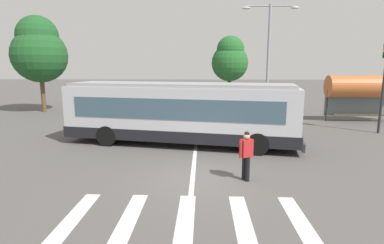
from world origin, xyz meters
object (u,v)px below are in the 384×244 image
object	(u,v)px
pedestrian_crossing_street	(246,153)
city_transit_bus	(180,113)
parked_car_black	(187,104)
bus_stop_shelter	(363,87)
parked_car_white	(219,105)
background_tree_left	(39,50)
background_tree_right	(230,59)
twin_arm_street_lamp	(269,49)
parked_car_red	(153,104)

from	to	relation	value
pedestrian_crossing_street	city_transit_bus	bearing A→B (deg)	118.22
parked_car_black	bus_stop_shelter	distance (m)	13.08
parked_car_black	parked_car_white	bearing A→B (deg)	-7.09
background_tree_left	background_tree_right	world-z (taller)	background_tree_left
twin_arm_street_lamp	parked_car_red	bearing A→B (deg)	165.40
parked_car_black	twin_arm_street_lamp	world-z (taller)	twin_arm_street_lamp
bus_stop_shelter	city_transit_bus	bearing A→B (deg)	-151.03
parked_car_black	background_tree_right	xyz separation A→B (m)	(3.81, 3.68, 3.74)
parked_car_red	parked_car_black	size ratio (longest dim) A/B	1.01
parked_car_black	background_tree_right	size ratio (longest dim) A/B	0.68
parked_car_black	twin_arm_street_lamp	size ratio (longest dim) A/B	0.55
parked_car_red	bus_stop_shelter	xyz separation A→B (m)	(15.41, -3.40, 1.65)
twin_arm_street_lamp	parked_car_black	bearing A→B (deg)	159.48
city_transit_bus	twin_arm_street_lamp	bearing A→B (deg)	53.35
background_tree_left	parked_car_white	bearing A→B (deg)	-2.61
city_transit_bus	background_tree_right	world-z (taller)	background_tree_right
parked_car_red	parked_car_white	size ratio (longest dim) A/B	1.02
city_transit_bus	parked_car_black	xyz separation A→B (m)	(-0.21, 10.17, -0.82)
bus_stop_shelter	background_tree_right	xyz separation A→B (m)	(-8.72, 7.02, 2.09)
pedestrian_crossing_street	bus_stop_shelter	distance (m)	15.28
bus_stop_shelter	background_tree_right	world-z (taller)	background_tree_right
background_tree_right	parked_car_red	bearing A→B (deg)	-151.56
parked_car_red	pedestrian_crossing_street	bearing A→B (deg)	-69.32
background_tree_right	city_transit_bus	bearing A→B (deg)	-104.59
city_transit_bus	bus_stop_shelter	xyz separation A→B (m)	(12.33, 6.83, 0.83)
parked_car_black	background_tree_right	world-z (taller)	background_tree_right
background_tree_right	background_tree_left	bearing A→B (deg)	-168.38
twin_arm_street_lamp	parked_car_white	bearing A→B (deg)	150.32
parked_car_red	background_tree_right	size ratio (longest dim) A/B	0.69
parked_car_black	pedestrian_crossing_street	bearing A→B (deg)	-79.34
parked_car_black	parked_car_red	bearing A→B (deg)	178.89
parked_car_red	twin_arm_street_lamp	world-z (taller)	twin_arm_street_lamp
parked_car_white	bus_stop_shelter	world-z (taller)	bus_stop_shelter
pedestrian_crossing_street	twin_arm_street_lamp	bearing A→B (deg)	75.77
pedestrian_crossing_street	background_tree_left	world-z (taller)	background_tree_left
pedestrian_crossing_street	background_tree_right	bearing A→B (deg)	87.02
city_transit_bus	background_tree_right	bearing A→B (deg)	75.41
city_transit_bus	parked_car_white	xyz separation A→B (m)	(2.46, 9.84, -0.82)
parked_car_red	background_tree_left	distance (m)	10.47
bus_stop_shelter	parked_car_white	bearing A→B (deg)	163.01
parked_car_red	twin_arm_street_lamp	distance (m)	10.21
parked_car_red	bus_stop_shelter	distance (m)	15.86
parked_car_red	parked_car_white	bearing A→B (deg)	-4.00
city_transit_bus	bus_stop_shelter	size ratio (longest dim) A/B	2.41
parked_car_white	pedestrian_crossing_street	bearing A→B (deg)	-89.35
parked_car_red	twin_arm_street_lamp	size ratio (longest dim) A/B	0.56
parked_car_black	bus_stop_shelter	world-z (taller)	bus_stop_shelter
city_transit_bus	pedestrian_crossing_street	world-z (taller)	city_transit_bus
parked_car_black	parked_car_white	xyz separation A→B (m)	(2.67, -0.33, 0.00)
twin_arm_street_lamp	pedestrian_crossing_street	bearing A→B (deg)	-104.23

